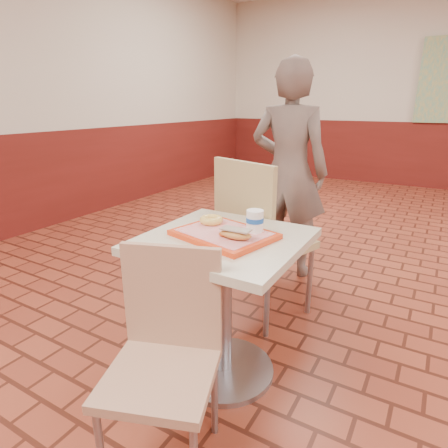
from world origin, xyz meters
The scene contains 9 objects.
promo_poster centered at (-0.60, 4.94, 1.60)m, with size 0.50×0.03×1.20m, color gray.
main_table centered at (-1.14, -0.35, 0.49)m, with size 0.68×0.68×0.72m.
chair_main_front centered at (-1.10, -0.82, 0.45)m, with size 0.48×0.48×0.81m.
chair_main_back centered at (-1.23, 0.20, 0.55)m, with size 0.58×0.58×0.99m.
customer centered at (-1.33, 0.94, 0.80)m, with size 0.58×0.38×1.59m, color #695851.
serving_tray centered at (-1.14, -0.35, 0.73)m, with size 0.41×0.32×0.03m.
ring_donut centered at (-1.25, -0.28, 0.76)m, with size 0.11×0.11×0.03m, color #E8BF54.
long_john_donut centered at (-1.05, -0.41, 0.77)m, with size 0.15×0.07×0.05m.
paper_cup centered at (-1.02, -0.28, 0.80)m, with size 0.08×0.08×0.10m.
Camera 1 is at (-0.35, -1.70, 1.29)m, focal length 30.00 mm.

